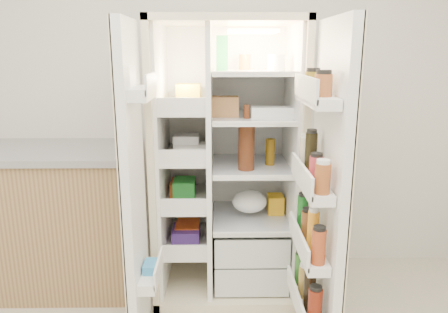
{
  "coord_description": "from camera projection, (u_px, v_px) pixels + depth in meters",
  "views": [
    {
      "loc": [
        0.09,
        -1.06,
        1.6
      ],
      "look_at": [
        0.13,
        1.25,
        1.03
      ],
      "focal_mm": 34.0,
      "sensor_mm": 36.0,
      "label": 1
    }
  ],
  "objects": [
    {
      "name": "kitchen_counter",
      "position": [
        40.0,
        216.0,
        2.93
      ],
      "size": [
        1.35,
        0.72,
        0.98
      ],
      "color": "#9A7C4D",
      "rests_on": "floor"
    },
    {
      "name": "fridge_door",
      "position": [
        324.0,
        199.0,
        2.15
      ],
      "size": [
        0.17,
        0.58,
        1.72
      ],
      "color": "white",
      "rests_on": "floor"
    },
    {
      "name": "refrigerator",
      "position": [
        229.0,
        182.0,
        2.84
      ],
      "size": [
        0.92,
        0.7,
        1.8
      ],
      "color": "beige",
      "rests_on": "floor"
    },
    {
      "name": "wall_back",
      "position": [
        205.0,
        87.0,
        3.03
      ],
      "size": [
        4.0,
        0.02,
        2.7
      ],
      "primitive_type": "cube",
      "color": "silver",
      "rests_on": "floor"
    },
    {
      "name": "freezer_door",
      "position": [
        134.0,
        191.0,
        2.22
      ],
      "size": [
        0.15,
        0.4,
        1.72
      ],
      "color": "white",
      "rests_on": "floor"
    }
  ]
}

